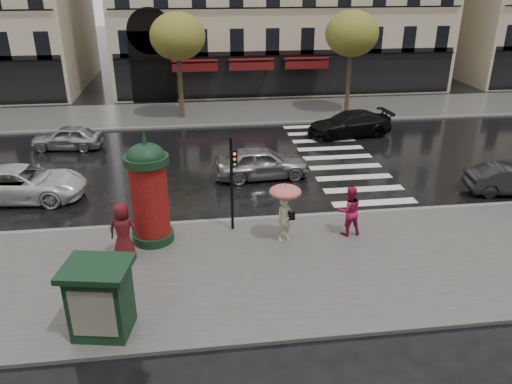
{
  "coord_description": "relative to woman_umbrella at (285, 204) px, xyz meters",
  "views": [
    {
      "loc": [
        -1.35,
        -14.02,
        8.85
      ],
      "look_at": [
        0.68,
        1.5,
        1.89
      ],
      "focal_mm": 35.0,
      "sensor_mm": 36.0,
      "label": 1
    }
  ],
  "objects": [
    {
      "name": "man_burgundy",
      "position": [
        -5.43,
        -0.47,
        -0.42
      ],
      "size": [
        1.07,
        0.82,
        1.97
      ],
      "primitive_type": "imported",
      "rotation": [
        0.0,
        0.0,
        2.92
      ],
      "color": "#531015",
      "rests_on": "near_sidewalk"
    },
    {
      "name": "car_silver",
      "position": [
        0.06,
        6.17,
        -0.78
      ],
      "size": [
        4.46,
        2.0,
        1.49
      ],
      "primitive_type": "imported",
      "rotation": [
        0.0,
        0.0,
        1.63
      ],
      "color": "#9B9A9F",
      "rests_on": "ground"
    },
    {
      "name": "woman_umbrella",
      "position": [
        0.0,
        0.0,
        0.0
      ],
      "size": [
        1.11,
        1.11,
        2.13
      ],
      "color": "beige",
      "rests_on": "near_sidewalk"
    },
    {
      "name": "car_white",
      "position": [
        -10.2,
        5.1,
        -0.81
      ],
      "size": [
        5.34,
        2.85,
        1.43
      ],
      "primitive_type": "imported",
      "rotation": [
        0.0,
        0.0,
        1.47
      ],
      "color": "silver",
      "rests_on": "ground"
    },
    {
      "name": "near_sidewalk",
      "position": [
        -1.64,
        -1.7,
        -1.46
      ],
      "size": [
        90.0,
        7.0,
        0.12
      ],
      "primitive_type": "cube",
      "color": "#474744",
      "rests_on": "ground"
    },
    {
      "name": "woman_red",
      "position": [
        2.36,
        0.14,
        -0.48
      ],
      "size": [
        0.94,
        0.76,
        1.85
      ],
      "primitive_type": "imported",
      "rotation": [
        0.0,
        0.0,
        3.21
      ],
      "color": "#AB1549",
      "rests_on": "near_sidewalk"
    },
    {
      "name": "far_kerb",
      "position": [
        -1.64,
        14.8,
        -1.45
      ],
      "size": [
        90.0,
        0.25,
        0.14
      ],
      "primitive_type": "cube",
      "color": "slate",
      "rests_on": "ground"
    },
    {
      "name": "car_black",
      "position": [
        6.03,
        11.92,
        -0.81
      ],
      "size": [
        5.11,
        2.6,
        1.42
      ],
      "primitive_type": "imported",
      "rotation": [
        0.0,
        0.0,
        -1.44
      ],
      "color": "black",
      "rests_on": "ground"
    },
    {
      "name": "car_darkgrey",
      "position": [
        10.51,
        3.0,
        -0.89
      ],
      "size": [
        3.96,
        1.79,
        1.26
      ],
      "primitive_type": "imported",
      "rotation": [
        0.0,
        0.0,
        1.45
      ],
      "color": "black",
      "rests_on": "ground"
    },
    {
      "name": "far_sidewalk",
      "position": [
        -1.64,
        17.8,
        -1.46
      ],
      "size": [
        90.0,
        6.0,
        0.12
      ],
      "primitive_type": "cube",
      "color": "#474744",
      "rests_on": "ground"
    },
    {
      "name": "tree_far_left",
      "position": [
        -3.64,
        16.8,
        3.65
      ],
      "size": [
        3.4,
        3.4,
        6.64
      ],
      "color": "#38281C",
      "rests_on": "ground"
    },
    {
      "name": "car_far_silver",
      "position": [
        -9.74,
        11.58,
        -0.88
      ],
      "size": [
        3.93,
        1.97,
        1.28
      ],
      "primitive_type": "imported",
      "rotation": [
        0.0,
        0.0,
        -1.69
      ],
      "color": "#A6A6AA",
      "rests_on": "ground"
    },
    {
      "name": "morris_column",
      "position": [
        -4.59,
        0.6,
        0.53
      ],
      "size": [
        1.5,
        1.5,
        4.04
      ],
      "color": "black",
      "rests_on": "near_sidewalk"
    },
    {
      "name": "zebra_crossing",
      "position": [
        4.36,
        8.4,
        -1.52
      ],
      "size": [
        3.6,
        11.75,
        0.01
      ],
      "primitive_type": "cube",
      "color": "silver",
      "rests_on": "ground"
    },
    {
      "name": "newsstand",
      "position": [
        -5.59,
        -4.2,
        -0.37
      ],
      "size": [
        1.91,
        1.7,
        2.02
      ],
      "color": "black",
      "rests_on": "near_sidewalk"
    },
    {
      "name": "tree_far_right",
      "position": [
        7.36,
        16.8,
        3.65
      ],
      "size": [
        3.4,
        3.4,
        6.64
      ],
      "color": "#38281C",
      "rests_on": "ground"
    },
    {
      "name": "near_kerb",
      "position": [
        -1.64,
        1.8,
        -1.45
      ],
      "size": [
        90.0,
        0.25,
        0.14
      ],
      "primitive_type": "cube",
      "color": "slate",
      "rests_on": "ground"
    },
    {
      "name": "ground",
      "position": [
        -1.64,
        -1.2,
        -1.52
      ],
      "size": [
        160.0,
        160.0,
        0.0
      ],
      "primitive_type": "plane",
      "color": "black",
      "rests_on": "ground"
    },
    {
      "name": "traffic_light",
      "position": [
        -1.71,
        1.01,
        0.73
      ],
      "size": [
        0.26,
        0.35,
        3.52
      ],
      "color": "black",
      "rests_on": "near_sidewalk"
    }
  ]
}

